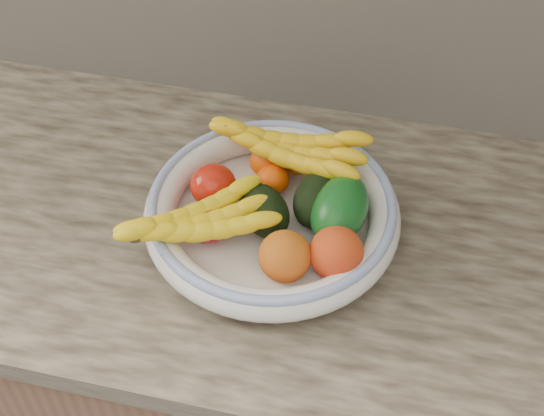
{
  "coord_description": "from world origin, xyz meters",
  "views": [
    {
      "loc": [
        0.17,
        0.91,
        1.8
      ],
      "look_at": [
        0.0,
        1.66,
        0.96
      ],
      "focal_mm": 50.0,
      "sensor_mm": 36.0,
      "label": 1
    }
  ],
  "objects": [
    {
      "name": "peach_right",
      "position": [
        0.11,
        1.59,
        0.97
      ],
      "size": [
        0.09,
        0.09,
        0.08
      ],
      "primitive_type": "ellipsoid",
      "rotation": [
        0.0,
        0.0,
        0.15
      ],
      "color": "orange",
      "rests_on": "fruit_bowl"
    },
    {
      "name": "kitchen_counter",
      "position": [
        0.0,
        1.69,
        0.46
      ],
      "size": [
        2.44,
        0.66,
        1.4
      ],
      "color": "brown",
      "rests_on": "ground"
    },
    {
      "name": "fruit_bowl",
      "position": [
        0.0,
        1.66,
        0.95
      ],
      "size": [
        0.39,
        0.39,
        0.08
      ],
      "color": "white",
      "rests_on": "kitchen_counter"
    },
    {
      "name": "tomato_near_left",
      "position": [
        -0.09,
        1.61,
        0.96
      ],
      "size": [
        0.08,
        0.08,
        0.06
      ],
      "primitive_type": "ellipsoid",
      "rotation": [
        0.0,
        0.0,
        0.32
      ],
      "color": "#AA0B17",
      "rests_on": "fruit_bowl"
    },
    {
      "name": "clementine_back_right",
      "position": [
        0.01,
        1.77,
        0.95
      ],
      "size": [
        0.06,
        0.06,
        0.04
      ],
      "primitive_type": "ellipsoid",
      "rotation": [
        0.0,
        0.0,
        -0.38
      ],
      "color": "#FC6905",
      "rests_on": "fruit_bowl"
    },
    {
      "name": "banana_bunch_front",
      "position": [
        -0.09,
        1.58,
        0.98
      ],
      "size": [
        0.26,
        0.23,
        0.07
      ],
      "primitive_type": null,
      "rotation": [
        0.0,
        0.0,
        0.62
      ],
      "color": "yellow",
      "rests_on": "fruit_bowl"
    },
    {
      "name": "avocado_right",
      "position": [
        0.06,
        1.69,
        0.96
      ],
      "size": [
        0.08,
        0.11,
        0.07
      ],
      "primitive_type": "ellipsoid",
      "rotation": [
        0.0,
        0.0,
        -0.11
      ],
      "color": "black",
      "rests_on": "fruit_bowl"
    },
    {
      "name": "avocado_center",
      "position": [
        -0.01,
        1.65,
        0.96
      ],
      "size": [
        0.12,
        0.12,
        0.07
      ],
      "primitive_type": "ellipsoid",
      "rotation": [
        0.0,
        0.0,
        0.7
      ],
      "color": "black",
      "rests_on": "fruit_bowl"
    },
    {
      "name": "peach_front",
      "position": [
        0.04,
        1.57,
        0.97
      ],
      "size": [
        0.09,
        0.09,
        0.08
      ],
      "primitive_type": "ellipsoid",
      "rotation": [
        0.0,
        0.0,
        0.18
      ],
      "color": "orange",
      "rests_on": "fruit_bowl"
    },
    {
      "name": "green_mango",
      "position": [
        0.1,
        1.67,
        0.98
      ],
      "size": [
        0.12,
        0.14,
        0.11
      ],
      "primitive_type": "ellipsoid",
      "rotation": [
        0.0,
        0.31,
        -0.14
      ],
      "color": "#0E4C15",
      "rests_on": "fruit_bowl"
    },
    {
      "name": "clementine_back_mid",
      "position": [
        -0.01,
        1.73,
        0.95
      ],
      "size": [
        0.06,
        0.06,
        0.05
      ],
      "primitive_type": "ellipsoid",
      "rotation": [
        0.0,
        0.0,
        0.17
      ],
      "color": "#F85305",
      "rests_on": "fruit_bowl"
    },
    {
      "name": "clementine_back_left",
      "position": [
        -0.03,
        1.76,
        0.95
      ],
      "size": [
        0.06,
        0.06,
        0.05
      ],
      "primitive_type": "ellipsoid",
      "rotation": [
        0.0,
        0.0,
        -0.21
      ],
      "color": "#E95504",
      "rests_on": "fruit_bowl"
    },
    {
      "name": "banana_bunch_back",
      "position": [
        0.0,
        1.76,
        0.99
      ],
      "size": [
        0.28,
        0.13,
        0.08
      ],
      "primitive_type": null,
      "rotation": [
        0.0,
        0.0,
        -0.1
      ],
      "color": "yellow",
      "rests_on": "fruit_bowl"
    },
    {
      "name": "tomato_left",
      "position": [
        -0.1,
        1.68,
        0.96
      ],
      "size": [
        0.09,
        0.09,
        0.07
      ],
      "primitive_type": "ellipsoid",
      "rotation": [
        0.0,
        0.0,
        0.39
      ],
      "color": "red",
      "rests_on": "fruit_bowl"
    }
  ]
}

